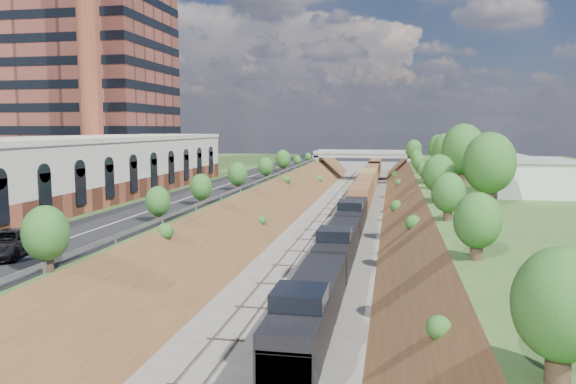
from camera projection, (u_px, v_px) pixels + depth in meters
name	position (u px, v px, depth m)	size (l,w,h in m)	color
platform_left	(126.00, 196.00, 86.45)	(44.00, 180.00, 5.00)	#3C5A25
embankment_left	(265.00, 216.00, 82.72)	(7.07, 180.00, 7.07)	brown
embankment_right	(418.00, 221.00, 78.71)	(7.07, 180.00, 7.07)	brown
rail_left_track	(322.00, 218.00, 81.18)	(1.58, 180.00, 0.18)	gray
rail_right_track	(358.00, 219.00, 80.23)	(1.58, 180.00, 0.18)	gray
road	(236.00, 182.00, 82.97)	(8.00, 180.00, 0.10)	black
guardrail	(262.00, 179.00, 81.97)	(0.10, 171.00, 0.70)	#99999E
commercial_building	(75.00, 168.00, 63.37)	(14.30, 62.30, 7.00)	brown
highrise_tower	(94.00, 12.00, 96.72)	(22.00, 22.00, 53.90)	brown
smokestack	(89.00, 44.00, 80.53)	(3.20, 3.20, 40.00)	brown
overpass	(363.00, 160.00, 140.71)	(24.50, 8.30, 7.40)	gray
white_building_near	(528.00, 178.00, 67.82)	(9.00, 12.00, 4.00)	silver
white_building_far	(492.00, 167.00, 89.42)	(8.00, 10.00, 3.60)	silver
tree_right_large	(489.00, 164.00, 57.02)	(5.25, 5.25, 7.61)	#473323
tree_left_crest	(139.00, 206.00, 43.00)	(2.45, 2.45, 3.55)	#473323
freight_train	(365.00, 187.00, 99.50)	(2.85, 145.82, 4.55)	black
suv	(8.00, 243.00, 34.65)	(2.68, 5.81, 1.61)	black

